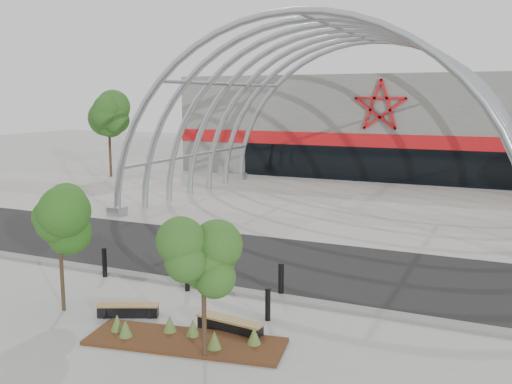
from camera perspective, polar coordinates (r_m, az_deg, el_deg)
The scene contains 17 objects.
ground at distance 19.58m, azimuth -4.93°, elevation -9.30°, with size 140.00×140.00×0.00m, color #9C9C97.
road at distance 22.54m, azimuth -0.53°, elevation -6.70°, with size 140.00×7.00×0.02m, color black.
forecourt at distance 33.51m, azimuth 8.19°, elevation -1.41°, with size 60.00×17.00×0.04m, color #A59F95.
kerb at distance 19.35m, azimuth -5.30°, elevation -9.34°, with size 60.00×0.50×0.12m, color slate.
arena_building at distance 50.46m, azimuth 14.12°, elevation 6.58°, with size 34.00×15.24×8.00m.
vault_canopy at distance 33.51m, azimuth 8.19°, elevation -1.41°, with size 20.80×15.80×20.36m.
planting_bed at distance 15.35m, azimuth -7.29°, elevation -14.26°, with size 5.36×2.47×0.55m.
street_tree_0 at distance 17.59m, azimuth -19.09°, elevation -3.25°, with size 1.57×1.57×3.58m.
street_tree_1 at distance 13.63m, azimuth -5.29°, elevation -7.08°, with size 1.42×1.42×3.36m.
bench_0 at distance 17.26m, azimuth -12.67°, elevation -11.48°, with size 1.78×1.09×0.37m.
bench_1 at distance 15.77m, azimuth -2.63°, elevation -13.25°, with size 1.98×0.63×0.41m.
bollard_0 at distance 20.96m, azimuth -14.91°, elevation -6.81°, with size 0.17×0.17×1.05m, color black.
bollard_1 at distance 18.99m, azimuth -6.89°, elevation -8.32°, with size 0.16×0.16×1.02m, color black.
bollard_2 at distance 20.51m, azimuth -8.34°, elevation -7.16°, with size 0.15×0.15×0.91m, color black.
bollard_3 at distance 16.48m, azimuth 1.19°, elevation -11.15°, with size 0.15×0.15×0.96m, color black.
bollard_4 at distance 18.33m, azimuth 2.52°, elevation -8.79°, with size 0.18×0.18×1.10m, color black.
bg_tree_0 at distance 46.45m, azimuth -14.52°, elevation 7.14°, with size 3.00×3.00×6.45m.
Camera 1 is at (9.18, -16.11, 6.29)m, focal length 40.00 mm.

